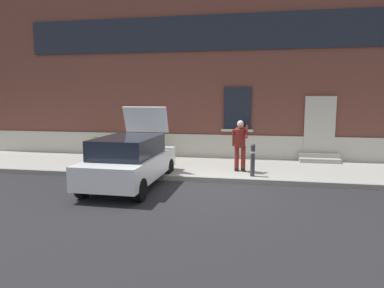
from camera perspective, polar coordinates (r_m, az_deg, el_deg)
name	(u,v)px	position (r m, az deg, el deg)	size (l,w,h in m)	color
ground_plane	(207,190)	(9.86, 2.58, -7.70)	(80.00, 80.00, 0.00)	#232326
sidewalk	(218,168)	(12.55, 4.37, -4.00)	(24.00, 3.60, 0.15)	#99968E
curb_edge	(212,180)	(10.74, 3.29, -5.99)	(24.00, 0.12, 0.15)	gray
building_facade	(225,71)	(14.80, 5.62, 11.99)	(24.00, 1.52, 7.50)	brown
entrance_stoop	(319,158)	(14.16, 20.48, -2.26)	(1.52, 0.64, 0.32)	#9E998E
hatchback_car_white	(130,160)	(10.26, -10.30, -2.62)	(1.83, 4.08, 2.34)	white
bollard_near_person	(253,159)	(10.93, 10.12, -2.44)	(0.15, 0.15, 1.04)	#333338
person_on_phone	(240,142)	(11.50, 8.06, 0.29)	(0.51, 0.52, 1.74)	maroon
planter_terracotta	(96,146)	(14.92, -15.80, -0.33)	(0.44, 0.44, 0.86)	#B25B38
planter_cream	(158,147)	(14.17, -5.70, -0.48)	(0.44, 0.44, 0.86)	beige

